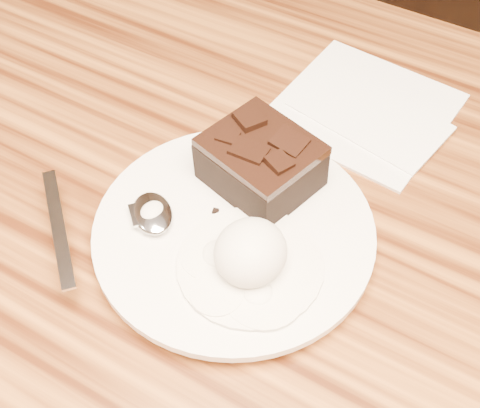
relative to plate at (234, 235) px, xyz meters
The scene contains 9 objects.
plate is the anchor object (origin of this frame).
brownie 0.06m from the plate, 96.81° to the left, with size 0.09×0.08×0.04m, color black.
ice_cream_scoop 0.05m from the plate, 40.86° to the right, with size 0.06×0.06×0.05m, color white.
melt_puddle 0.04m from the plate, 40.86° to the right, with size 0.12×0.12×0.00m, color white.
spoon 0.07m from the plate, 157.92° to the right, with size 0.03×0.19×0.01m, color silver, non-canonical shape.
napkin 0.21m from the plate, 82.03° to the left, with size 0.16×0.16×0.01m, color white.
crumb_a 0.01m from the plate, 81.87° to the right, with size 0.01×0.01×0.00m, color black.
crumb_b 0.03m from the plate, 163.70° to the left, with size 0.01×0.01×0.00m, color black.
crumb_c 0.05m from the plate, 71.59° to the right, with size 0.01×0.00×0.00m, color black.
Camera 1 is at (0.13, -0.28, 1.20)m, focal length 48.86 mm.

